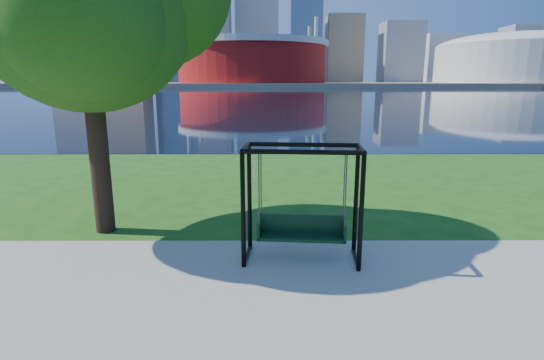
{
  "coord_description": "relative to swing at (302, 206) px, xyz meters",
  "views": [
    {
      "loc": [
        0.05,
        -6.56,
        3.18
      ],
      "look_at": [
        0.07,
        0.0,
        1.64
      ],
      "focal_mm": 28.0,
      "sensor_mm": 36.0,
      "label": 1
    }
  ],
  "objects": [
    {
      "name": "ground",
      "position": [
        -0.6,
        -0.62,
        -1.02
      ],
      "size": [
        900.0,
        900.0,
        0.0
      ],
      "primitive_type": "plane",
      "color": "#1E5114",
      "rests_on": "ground"
    },
    {
      "name": "path",
      "position": [
        -0.6,
        -1.12,
        -1.0
      ],
      "size": [
        120.0,
        4.0,
        0.03
      ],
      "primitive_type": "cube",
      "color": "#9E937F",
      "rests_on": "ground"
    },
    {
      "name": "river",
      "position": [
        -0.6,
        101.38,
        -1.01
      ],
      "size": [
        900.0,
        180.0,
        0.02
      ],
      "primitive_type": "cube",
      "color": "black",
      "rests_on": "ground"
    },
    {
      "name": "far_bank",
      "position": [
        -0.6,
        305.38,
        -0.02
      ],
      "size": [
        900.0,
        228.0,
        2.0
      ],
      "primitive_type": "cube",
      "color": "#937F60",
      "rests_on": "ground"
    },
    {
      "name": "stadium",
      "position": [
        -10.6,
        234.38,
        13.21
      ],
      "size": [
        83.0,
        83.0,
        32.0
      ],
      "color": "maroon",
      "rests_on": "far_bank"
    },
    {
      "name": "arena",
      "position": [
        134.4,
        234.38,
        14.86
      ],
      "size": [
        84.0,
        84.0,
        26.56
      ],
      "color": "beige",
      "rests_on": "far_bank"
    },
    {
      "name": "skyline",
      "position": [
        -4.87,
        318.77,
        34.87
      ],
      "size": [
        392.0,
        66.0,
        96.5
      ],
      "color": "gray",
      "rests_on": "far_bank"
    },
    {
      "name": "swing",
      "position": [
        0.0,
        0.0,
        0.0
      ],
      "size": [
        2.12,
        1.06,
        2.1
      ],
      "rotation": [
        0.0,
        0.0,
        -0.09
      ],
      "color": "black",
      "rests_on": "ground"
    }
  ]
}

